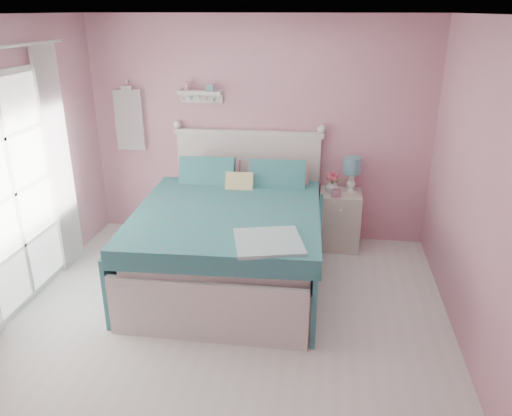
% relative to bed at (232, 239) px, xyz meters
% --- Properties ---
extents(floor, '(4.50, 4.50, 0.00)m').
position_rel_bed_xyz_m(floor, '(0.11, -1.11, -0.43)').
color(floor, silver).
rests_on(floor, ground).
extents(room_shell, '(4.50, 4.50, 4.50)m').
position_rel_bed_xyz_m(room_shell, '(0.11, -1.11, 1.16)').
color(room_shell, '#C77E8D').
rests_on(room_shell, floor).
extents(bed, '(1.87, 2.31, 1.32)m').
position_rel_bed_xyz_m(bed, '(0.00, 0.00, 0.00)').
color(bed, silver).
rests_on(bed, floor).
extents(nightstand, '(0.47, 0.46, 0.68)m').
position_rel_bed_xyz_m(nightstand, '(1.11, 0.89, -0.09)').
color(nightstand, beige).
rests_on(nightstand, floor).
extents(table_lamp, '(0.20, 0.20, 0.41)m').
position_rel_bed_xyz_m(table_lamp, '(1.22, 0.94, 0.53)').
color(table_lamp, white).
rests_on(table_lamp, nightstand).
extents(vase, '(0.15, 0.15, 0.15)m').
position_rel_bed_xyz_m(vase, '(1.00, 0.88, 0.33)').
color(vase, silver).
rests_on(vase, nightstand).
extents(teacup, '(0.13, 0.13, 0.09)m').
position_rel_bed_xyz_m(teacup, '(1.05, 0.73, 0.30)').
color(teacup, '#C9869A').
rests_on(teacup, nightstand).
extents(roses, '(0.14, 0.11, 0.12)m').
position_rel_bed_xyz_m(roses, '(1.00, 0.88, 0.44)').
color(roses, '#D0475D').
rests_on(roses, vase).
extents(wall_shelf, '(0.50, 0.15, 0.25)m').
position_rel_bed_xyz_m(wall_shelf, '(-0.55, 1.08, 1.31)').
color(wall_shelf, silver).
rests_on(wall_shelf, room_shell).
extents(hanging_dress, '(0.34, 0.03, 0.72)m').
position_rel_bed_xyz_m(hanging_dress, '(-1.44, 1.07, 0.97)').
color(hanging_dress, white).
rests_on(hanging_dress, room_shell).
extents(french_door, '(0.04, 1.32, 2.16)m').
position_rel_bed_xyz_m(french_door, '(-1.86, -0.71, 0.65)').
color(french_door, silver).
rests_on(french_door, floor).
extents(curtain_far, '(0.04, 0.40, 2.32)m').
position_rel_bed_xyz_m(curtain_far, '(-1.81, 0.03, 0.75)').
color(curtain_far, white).
rests_on(curtain_far, floor).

